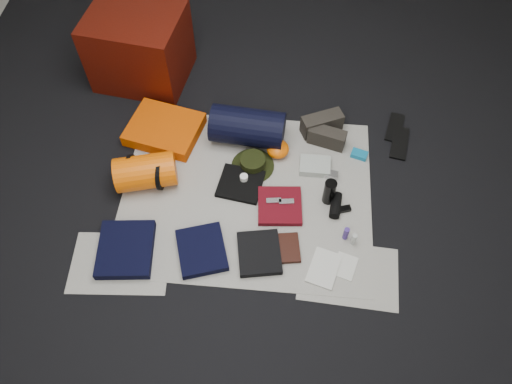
# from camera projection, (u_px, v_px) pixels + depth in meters

# --- Properties ---
(floor) EXTENTS (4.50, 4.50, 0.02)m
(floor) POSITION_uv_depth(u_px,v_px,m) (247.00, 195.00, 3.24)
(floor) COLOR black
(floor) RESTS_ON ground
(newspaper_mat) EXTENTS (1.60, 1.30, 0.01)m
(newspaper_mat) POSITION_uv_depth(u_px,v_px,m) (247.00, 194.00, 3.23)
(newspaper_mat) COLOR #B9B6AA
(newspaper_mat) RESTS_ON floor
(newspaper_sheet_front_left) EXTENTS (0.61, 0.44, 0.00)m
(newspaper_sheet_front_left) POSITION_uv_depth(u_px,v_px,m) (120.00, 263.00, 2.96)
(newspaper_sheet_front_left) COLOR #B9B6AA
(newspaper_sheet_front_left) RESTS_ON floor
(newspaper_sheet_front_right) EXTENTS (0.60, 0.43, 0.00)m
(newspaper_sheet_front_right) POSITION_uv_depth(u_px,v_px,m) (348.00, 274.00, 2.92)
(newspaper_sheet_front_right) COLOR #B9B6AA
(newspaper_sheet_front_right) RESTS_ON floor
(red_cabinet) EXTENTS (0.71, 0.62, 0.54)m
(red_cabinet) POSITION_uv_depth(u_px,v_px,m) (139.00, 47.00, 3.60)
(red_cabinet) COLOR #460D05
(red_cabinet) RESTS_ON floor
(sleeping_pad) EXTENTS (0.55, 0.49, 0.09)m
(sleeping_pad) POSITION_uv_depth(u_px,v_px,m) (164.00, 129.00, 3.46)
(sleeping_pad) COLOR #DA4B02
(sleeping_pad) RESTS_ON newspaper_mat
(stuff_sack) EXTENTS (0.43, 0.32, 0.22)m
(stuff_sack) POSITION_uv_depth(u_px,v_px,m) (146.00, 172.00, 3.18)
(stuff_sack) COLOR #EC5B03
(stuff_sack) RESTS_ON newspaper_mat
(sack_strap_left) EXTENTS (0.02, 0.22, 0.22)m
(sack_strap_left) POSITION_uv_depth(u_px,v_px,m) (130.00, 171.00, 3.19)
(sack_strap_left) COLOR black
(sack_strap_left) RESTS_ON newspaper_mat
(sack_strap_right) EXTENTS (0.02, 0.22, 0.22)m
(sack_strap_right) POSITION_uv_depth(u_px,v_px,m) (161.00, 173.00, 3.18)
(sack_strap_right) COLOR black
(sack_strap_right) RESTS_ON newspaper_mat
(navy_duffel) EXTENTS (0.51, 0.30, 0.26)m
(navy_duffel) POSITION_uv_depth(u_px,v_px,m) (248.00, 127.00, 3.36)
(navy_duffel) COLOR black
(navy_duffel) RESTS_ON newspaper_mat
(boonie_brim) EXTENTS (0.33, 0.33, 0.01)m
(boonie_brim) POSITION_uv_depth(u_px,v_px,m) (253.00, 166.00, 3.34)
(boonie_brim) COLOR black
(boonie_brim) RESTS_ON newspaper_mat
(boonie_crown) EXTENTS (0.17, 0.17, 0.07)m
(boonie_crown) POSITION_uv_depth(u_px,v_px,m) (253.00, 162.00, 3.31)
(boonie_crown) COLOR black
(boonie_crown) RESTS_ON boonie_brim
(hiking_boot_left) EXTENTS (0.30, 0.21, 0.14)m
(hiking_boot_left) POSITION_uv_depth(u_px,v_px,m) (322.00, 124.00, 3.45)
(hiking_boot_left) COLOR #2B2722
(hiking_boot_left) RESTS_ON newspaper_mat
(hiking_boot_right) EXTENTS (0.27, 0.16, 0.13)m
(hiking_boot_right) POSITION_uv_depth(u_px,v_px,m) (327.00, 137.00, 3.40)
(hiking_boot_right) COLOR #2B2722
(hiking_boot_right) RESTS_ON newspaper_mat
(flip_flop_left) EXTENTS (0.16, 0.28, 0.01)m
(flip_flop_left) POSITION_uv_depth(u_px,v_px,m) (395.00, 128.00, 3.53)
(flip_flop_left) COLOR black
(flip_flop_left) RESTS_ON floor
(flip_flop_right) EXTENTS (0.15, 0.30, 0.02)m
(flip_flop_right) POSITION_uv_depth(u_px,v_px,m) (400.00, 143.00, 3.45)
(flip_flop_right) COLOR black
(flip_flop_right) RESTS_ON floor
(trousers_navy_a) EXTENTS (0.36, 0.40, 0.06)m
(trousers_navy_a) POSITION_uv_depth(u_px,v_px,m) (126.00, 249.00, 2.97)
(trousers_navy_a) COLOR black
(trousers_navy_a) RESTS_ON newspaper_mat
(trousers_navy_b) EXTENTS (0.36, 0.38, 0.05)m
(trousers_navy_b) POSITION_uv_depth(u_px,v_px,m) (202.00, 250.00, 2.98)
(trousers_navy_b) COLOR black
(trousers_navy_b) RESTS_ON newspaper_mat
(trousers_charcoal) EXTENTS (0.30, 0.32, 0.04)m
(trousers_charcoal) POSITION_uv_depth(u_px,v_px,m) (259.00, 253.00, 2.97)
(trousers_charcoal) COLOR black
(trousers_charcoal) RESTS_ON newspaper_mat
(black_tshirt) EXTENTS (0.31, 0.30, 0.03)m
(black_tshirt) POSITION_uv_depth(u_px,v_px,m) (240.00, 184.00, 3.25)
(black_tshirt) COLOR black
(black_tshirt) RESTS_ON newspaper_mat
(red_shirt) EXTENTS (0.30, 0.30, 0.04)m
(red_shirt) POSITION_uv_depth(u_px,v_px,m) (280.00, 206.00, 3.15)
(red_shirt) COLOR #580912
(red_shirt) RESTS_ON newspaper_mat
(orange_stuff_sack) EXTENTS (0.19, 0.19, 0.10)m
(orange_stuff_sack) POSITION_uv_depth(u_px,v_px,m) (278.00, 149.00, 3.36)
(orange_stuff_sack) COLOR #EC5B03
(orange_stuff_sack) RESTS_ON newspaper_mat
(first_aid_pouch) EXTENTS (0.20, 0.15, 0.05)m
(first_aid_pouch) POSITION_uv_depth(u_px,v_px,m) (315.00, 166.00, 3.31)
(first_aid_pouch) COLOR #9BA299
(first_aid_pouch) RESTS_ON newspaper_mat
(water_bottle) EXTENTS (0.09, 0.09, 0.19)m
(water_bottle) POSITION_uv_depth(u_px,v_px,m) (329.00, 192.00, 3.12)
(water_bottle) COLOR black
(water_bottle) RESTS_ON newspaper_mat
(speaker) EXTENTS (0.09, 0.18, 0.07)m
(speaker) POSITION_uv_depth(u_px,v_px,m) (336.00, 205.00, 3.14)
(speaker) COLOR black
(speaker) RESTS_ON newspaper_mat
(compact_camera) EXTENTS (0.10, 0.07, 0.04)m
(compact_camera) POSITION_uv_depth(u_px,v_px,m) (331.00, 175.00, 3.28)
(compact_camera) COLOR #B4B3B8
(compact_camera) RESTS_ON newspaper_mat
(cyan_case) EXTENTS (0.12, 0.10, 0.03)m
(cyan_case) POSITION_uv_depth(u_px,v_px,m) (359.00, 154.00, 3.38)
(cyan_case) COLOR #0F6C98
(cyan_case) RESTS_ON newspaper_mat
(toiletry_purple) EXTENTS (0.04, 0.04, 0.10)m
(toiletry_purple) POSITION_uv_depth(u_px,v_px,m) (346.00, 233.00, 3.01)
(toiletry_purple) COLOR #3C2579
(toiletry_purple) RESTS_ON newspaper_mat
(toiletry_clear) EXTENTS (0.03, 0.03, 0.09)m
(toiletry_clear) POSITION_uv_depth(u_px,v_px,m) (354.00, 239.00, 2.99)
(toiletry_clear) COLOR #A8ADA8
(toiletry_clear) RESTS_ON newspaper_mat
(paperback_book) EXTENTS (0.15, 0.21, 0.03)m
(paperback_book) POSITION_uv_depth(u_px,v_px,m) (289.00, 248.00, 3.00)
(paperback_book) COLOR black
(paperback_book) RESTS_ON newspaper_mat
(map_booklet) EXTENTS (0.22, 0.27, 0.01)m
(map_booklet) POSITION_uv_depth(u_px,v_px,m) (324.00, 268.00, 2.93)
(map_booklet) COLOR beige
(map_booklet) RESTS_ON newspaper_mat
(map_printout) EXTENTS (0.17, 0.19, 0.01)m
(map_printout) POSITION_uv_depth(u_px,v_px,m) (345.00, 266.00, 2.94)
(map_printout) COLOR beige
(map_printout) RESTS_ON newspaper_mat
(sunglasses) EXTENTS (0.11, 0.07, 0.03)m
(sunglasses) POSITION_uv_depth(u_px,v_px,m) (343.00, 209.00, 3.14)
(sunglasses) COLOR black
(sunglasses) RESTS_ON newspaper_mat
(key_cluster) EXTENTS (0.10, 0.10, 0.01)m
(key_cluster) POSITION_uv_depth(u_px,v_px,m) (124.00, 263.00, 2.95)
(key_cluster) COLOR #B4B3B8
(key_cluster) RESTS_ON newspaper_mat
(tape_roll) EXTENTS (0.05, 0.05, 0.04)m
(tape_roll) POSITION_uv_depth(u_px,v_px,m) (244.00, 178.00, 3.24)
(tape_roll) COLOR white
(tape_roll) RESTS_ON black_tshirt
(energy_bar_a) EXTENTS (0.10, 0.05, 0.01)m
(energy_bar_a) POSITION_uv_depth(u_px,v_px,m) (274.00, 201.00, 3.14)
(energy_bar_a) COLOR #B4B3B8
(energy_bar_a) RESTS_ON red_shirt
(energy_bar_b) EXTENTS (0.10, 0.05, 0.01)m
(energy_bar_b) POSITION_uv_depth(u_px,v_px,m) (286.00, 202.00, 3.14)
(energy_bar_b) COLOR #B4B3B8
(energy_bar_b) RESTS_ON red_shirt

